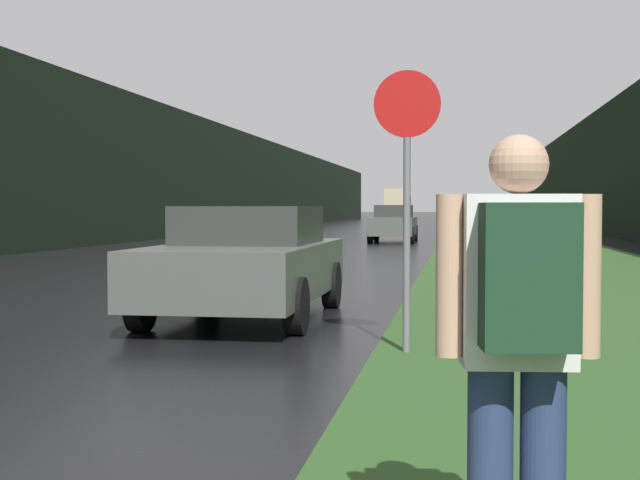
% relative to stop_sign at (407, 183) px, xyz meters
% --- Properties ---
extents(grass_verge, '(6.00, 240.00, 0.02)m').
position_rel_stop_sign_xyz_m(grass_verge, '(2.68, 30.91, -1.62)').
color(grass_verge, '#2D5123').
rests_on(grass_verge, ground_plane).
extents(lane_stripe_c, '(0.12, 3.00, 0.01)m').
position_rel_stop_sign_xyz_m(lane_stripe_c, '(-4.00, 5.08, -1.62)').
color(lane_stripe_c, silver).
rests_on(lane_stripe_c, ground_plane).
extents(lane_stripe_d, '(0.12, 3.00, 0.01)m').
position_rel_stop_sign_xyz_m(lane_stripe_d, '(-4.00, 12.08, -1.62)').
color(lane_stripe_d, silver).
rests_on(lane_stripe_d, ground_plane).
extents(lane_stripe_e, '(0.12, 3.00, 0.01)m').
position_rel_stop_sign_xyz_m(lane_stripe_e, '(-4.00, 19.08, -1.62)').
color(lane_stripe_e, silver).
rests_on(lane_stripe_e, ground_plane).
extents(treeline_far_side, '(2.00, 140.00, 6.09)m').
position_rel_stop_sign_xyz_m(treeline_far_side, '(-13.67, 40.91, 1.42)').
color(treeline_far_side, black).
rests_on(treeline_far_side, ground_plane).
extents(treeline_near_side, '(2.00, 140.00, 6.63)m').
position_rel_stop_sign_xyz_m(treeline_near_side, '(8.68, 40.91, 1.69)').
color(treeline_near_side, black).
rests_on(treeline_near_side, ground_plane).
extents(stop_sign, '(0.64, 0.07, 2.69)m').
position_rel_stop_sign_xyz_m(stop_sign, '(0.00, 0.00, 0.00)').
color(stop_sign, slate).
rests_on(stop_sign, ground_plane).
extents(hitchhiker_with_backpack, '(0.57, 0.43, 1.65)m').
position_rel_stop_sign_xyz_m(hitchhiker_with_backpack, '(0.70, -5.33, -0.68)').
color(hitchhiker_with_backpack, navy).
rests_on(hitchhiker_with_backpack, ground_plane).
extents(car_passing_near, '(1.98, 4.37, 1.41)m').
position_rel_stop_sign_xyz_m(car_passing_near, '(-2.16, 2.47, -0.91)').
color(car_passing_near, '#4C514C').
rests_on(car_passing_near, ground_plane).
extents(car_passing_far, '(1.82, 4.23, 1.51)m').
position_rel_stop_sign_xyz_m(car_passing_far, '(-2.16, 27.55, -0.87)').
color(car_passing_far, '#4C514C').
rests_on(car_passing_far, ground_plane).
extents(delivery_truck, '(2.52, 7.31, 3.33)m').
position_rel_stop_sign_xyz_m(delivery_truck, '(-5.84, 83.97, 0.12)').
color(delivery_truck, '#6E684F').
rests_on(delivery_truck, ground_plane).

